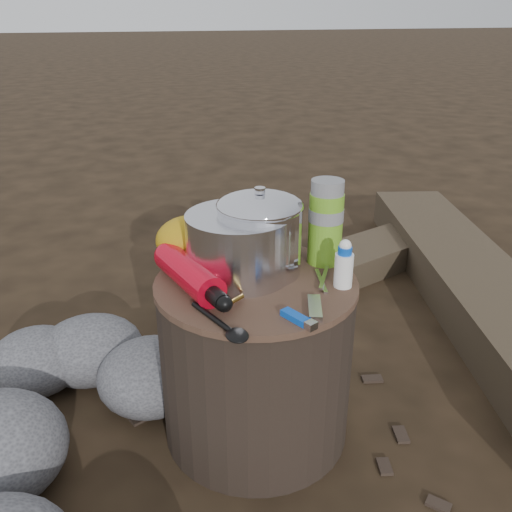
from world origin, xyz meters
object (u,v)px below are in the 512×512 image
object	(u,v)px
thermos	(326,223)
travel_mug	(281,232)
camping_pot	(260,233)
fuel_bottle	(189,274)
log_main	(478,292)
stump	(256,358)

from	to	relation	value
thermos	travel_mug	distance (m)	0.12
camping_pot	fuel_bottle	bearing A→B (deg)	-168.90
log_main	camping_pot	world-z (taller)	camping_pot
log_main	fuel_bottle	distance (m)	1.17
thermos	travel_mug	size ratio (longest dim) A/B	1.68
stump	thermos	size ratio (longest dim) A/B	2.26
thermos	camping_pot	bearing A→B (deg)	-179.80
stump	log_main	bearing A→B (deg)	18.89
stump	fuel_bottle	world-z (taller)	fuel_bottle
thermos	fuel_bottle	bearing A→B (deg)	-174.15
stump	log_main	distance (m)	0.98
log_main	fuel_bottle	world-z (taller)	fuel_bottle
stump	fuel_bottle	size ratio (longest dim) A/B	1.60
camping_pot	thermos	xyz separation A→B (m)	(0.16, 0.00, 0.01)
log_main	camping_pot	size ratio (longest dim) A/B	9.60
camping_pot	fuel_bottle	world-z (taller)	camping_pot
fuel_bottle	stump	bearing A→B (deg)	-18.54
thermos	travel_mug	world-z (taller)	thermos
stump	fuel_bottle	xyz separation A→B (m)	(-0.15, 0.01, 0.24)
stump	travel_mug	bearing A→B (deg)	48.80
camping_pot	travel_mug	world-z (taller)	camping_pot
log_main	travel_mug	xyz separation A→B (m)	(-0.82, -0.20, 0.40)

